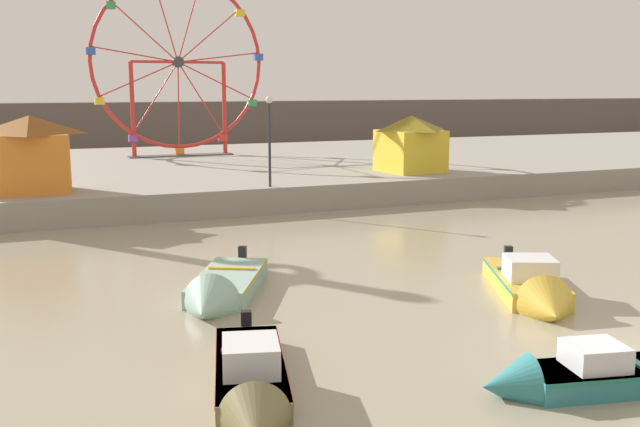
% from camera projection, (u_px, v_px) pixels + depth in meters
% --- Properties ---
extents(quay_promenade, '(110.00, 25.43, 1.21)m').
position_uv_depth(quay_promenade, '(226.00, 171.00, 44.92)').
color(quay_promenade, gray).
rests_on(quay_promenade, ground_plane).
extents(distant_town_skyline, '(140.00, 3.00, 4.40)m').
position_uv_depth(distant_town_skyline, '(161.00, 127.00, 63.93)').
color(distant_town_skyline, '#564C47').
rests_on(distant_town_skyline, ground_plane).
extents(motorboat_olive_wood, '(2.62, 5.48, 1.41)m').
position_uv_depth(motorboat_olive_wood, '(252.00, 386.00, 13.41)').
color(motorboat_olive_wood, olive).
rests_on(motorboat_olive_wood, ground_plane).
extents(motorboat_seafoam, '(3.71, 5.16, 1.51)m').
position_uv_depth(motorboat_seafoam, '(220.00, 291.00, 19.69)').
color(motorboat_seafoam, '#93BCAD').
rests_on(motorboat_seafoam, ground_plane).
extents(motorboat_mustard_yellow, '(3.52, 5.31, 1.60)m').
position_uv_depth(motorboat_mustard_yellow, '(533.00, 289.00, 19.61)').
color(motorboat_mustard_yellow, gold).
rests_on(motorboat_mustard_yellow, ground_plane).
extents(motorboat_teal_painted, '(4.65, 2.08, 1.27)m').
position_uv_depth(motorboat_teal_painted, '(579.00, 376.00, 13.81)').
color(motorboat_teal_painted, teal).
rests_on(motorboat_teal_painted, ground_plane).
extents(ferris_wheel_red_frame, '(11.35, 1.20, 11.63)m').
position_uv_depth(ferris_wheel_red_frame, '(178.00, 65.00, 47.05)').
color(ferris_wheel_red_frame, red).
rests_on(ferris_wheel_red_frame, quay_promenade).
extents(carnival_booth_yellow_awning, '(3.47, 3.52, 2.99)m').
position_uv_depth(carnival_booth_yellow_awning, '(411.00, 142.00, 38.94)').
color(carnival_booth_yellow_awning, yellow).
rests_on(carnival_booth_yellow_awning, quay_promenade).
extents(carnival_booth_orange_canopy, '(3.61, 3.11, 3.29)m').
position_uv_depth(carnival_booth_orange_canopy, '(31.00, 153.00, 31.12)').
color(carnival_booth_orange_canopy, orange).
rests_on(carnival_booth_orange_canopy, quay_promenade).
extents(promenade_lamp_near, '(0.32, 0.32, 4.07)m').
position_uv_depth(promenade_lamp_near, '(269.00, 128.00, 32.80)').
color(promenade_lamp_near, '#2D2D33').
rests_on(promenade_lamp_near, quay_promenade).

